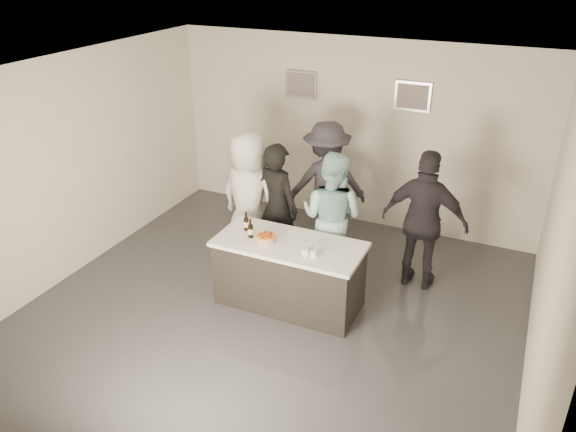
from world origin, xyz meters
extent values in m
plane|color=#3D3D42|center=(0.00, 0.00, 0.00)|extent=(6.00, 6.00, 0.00)
plane|color=white|center=(0.00, 0.00, 3.00)|extent=(6.00, 6.00, 0.00)
cube|color=silver|center=(0.00, 3.00, 1.50)|extent=(6.00, 0.04, 3.00)
cube|color=silver|center=(0.00, -3.00, 1.50)|extent=(6.00, 0.04, 3.00)
cube|color=silver|center=(-3.00, 0.00, 1.50)|extent=(0.04, 6.00, 3.00)
cube|color=silver|center=(3.00, 0.00, 1.50)|extent=(0.04, 6.00, 3.00)
cube|color=#B2B2B7|center=(-0.90, 2.97, 2.20)|extent=(0.54, 0.04, 0.44)
cube|color=#B2B2B7|center=(0.90, 2.97, 2.20)|extent=(0.54, 0.04, 0.44)
cube|color=white|center=(0.11, 0.29, 0.45)|extent=(1.86, 0.86, 0.90)
cylinder|color=orange|center=(-0.16, 0.19, 0.94)|extent=(0.24, 0.24, 0.08)
cylinder|color=black|center=(-0.53, 0.37, 1.03)|extent=(0.07, 0.07, 0.26)
cylinder|color=black|center=(-0.39, 0.22, 1.03)|extent=(0.07, 0.07, 0.26)
cube|color=orange|center=(0.47, 0.15, 0.94)|extent=(0.19, 0.19, 0.08)
cube|color=pink|center=(-0.17, -0.05, 0.90)|extent=(0.24, 0.08, 0.01)
imported|color=black|center=(-0.44, 1.10, 0.93)|extent=(0.77, 0.61, 1.87)
imported|color=#A1D2D3|center=(0.35, 1.14, 0.92)|extent=(0.96, 0.78, 1.85)
imported|color=silver|center=(-0.92, 1.17, 0.96)|extent=(1.02, 0.75, 1.92)
imported|color=#252229|center=(1.54, 1.44, 0.97)|extent=(1.15, 0.51, 1.93)
imported|color=#322F38|center=(-0.10, 2.10, 0.96)|extent=(1.44, 1.24, 1.93)
camera|label=1|loc=(2.63, -5.27, 4.26)|focal=35.00mm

